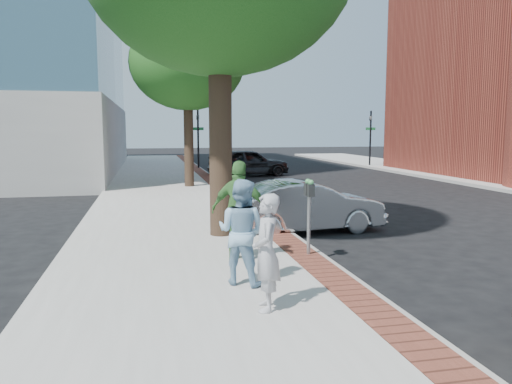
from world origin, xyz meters
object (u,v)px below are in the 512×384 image
object	(u,v)px
person_officer	(241,232)
person_gray	(266,252)
sedan_silver	(305,206)
person_green	(240,210)
bg_car	(249,162)
parking_meter	(309,201)

from	to	relation	value
person_officer	person_gray	bearing A→B (deg)	131.37
person_gray	person_officer	distance (m)	1.21
person_officer	sedan_silver	world-z (taller)	person_officer
person_green	sedan_silver	bearing A→B (deg)	-103.67
person_officer	person_green	world-z (taller)	person_green
person_green	sedan_silver	distance (m)	3.58
person_green	bg_car	distance (m)	18.35
person_green	bg_car	bearing A→B (deg)	-77.78
parking_meter	person_green	world-z (taller)	person_green
sedan_silver	person_green	bearing A→B (deg)	135.89
bg_car	person_officer	bearing A→B (deg)	162.67
sedan_silver	bg_car	xyz separation A→B (m)	(1.61, 15.15, 0.10)
parking_meter	sedan_silver	distance (m)	2.92
parking_meter	bg_car	size ratio (longest dim) A/B	0.33
person_green	sedan_silver	size ratio (longest dim) A/B	0.47
person_green	person_officer	bearing A→B (deg)	104.48
person_gray	sedan_silver	xyz separation A→B (m)	(2.31, 5.46, -0.29)
sedan_silver	bg_car	bearing A→B (deg)	-12.39
person_officer	person_green	size ratio (longest dim) A/B	0.90
parking_meter	person_officer	xyz separation A→B (m)	(-1.61, -1.51, -0.22)
parking_meter	person_officer	world-z (taller)	person_officer
person_gray	bg_car	bearing A→B (deg)	179.15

